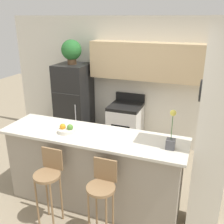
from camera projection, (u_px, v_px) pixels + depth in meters
ground_plane at (94, 202)px, 3.80m from camera, size 14.00×14.00×0.00m
wall_back at (143, 75)px, 5.07m from camera, size 5.60×0.38×2.55m
pillar_right at (213, 136)px, 2.93m from camera, size 0.38×0.32×2.55m
counter_bar at (93, 169)px, 3.62m from camera, size 2.48×0.71×1.08m
refrigerator at (74, 103)px, 5.47m from camera, size 0.64×0.68×1.64m
stove_range at (125, 126)px, 5.25m from camera, size 0.61×0.64×1.07m
bar_stool_left at (49, 177)px, 3.23m from camera, size 0.33×0.33×1.02m
bar_stool_right at (102, 189)px, 2.99m from camera, size 0.33×0.33×1.02m
potted_plant_on_fridge at (71, 51)px, 5.10m from camera, size 0.40×0.40×0.48m
orchid_vase at (171, 137)px, 3.01m from camera, size 0.10×0.10×0.48m
fruit_bowl at (67, 130)px, 3.47m from camera, size 0.23×0.23×0.12m
trash_bin at (94, 139)px, 5.31m from camera, size 0.28×0.28×0.38m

